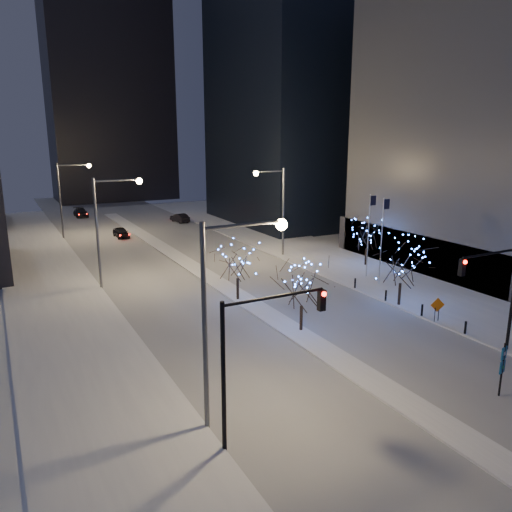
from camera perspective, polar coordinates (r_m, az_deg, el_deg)
ground at (r=28.73m, az=15.56°, el=-15.23°), size 160.00×160.00×0.00m
road at (r=57.43m, az=-8.99°, el=-0.15°), size 20.00×130.00×0.02m
median at (r=52.85m, az=-7.21°, el=-1.24°), size 2.00×80.00×0.15m
east_sidewalk at (r=51.94m, az=12.58°, el=-1.74°), size 10.00×90.00×0.15m
west_sidewalk at (r=40.39m, az=-20.90°, el=-6.86°), size 8.00×90.00×0.15m
plinth at (r=64.13m, az=26.93°, el=1.79°), size 30.00×24.00×4.00m
horizon_block at (r=112.63m, az=-16.40°, el=17.00°), size 24.00×14.00×42.00m
street_lamp_w_near at (r=22.91m, az=-3.50°, el=-4.54°), size 4.40×0.56×10.00m
street_lamp_w_mid at (r=46.27m, az=-16.52°, el=4.29°), size 4.40×0.56×10.00m
street_lamp_w_far at (r=70.76m, az=-20.72°, el=7.09°), size 4.40×0.56×10.00m
street_lamp_east at (r=55.88m, az=2.35°, el=6.34°), size 3.90×0.56×10.00m
traffic_signal_west at (r=22.06m, az=-0.04°, el=-10.10°), size 5.26×0.43×7.00m
traffic_signal_east at (r=33.97m, az=25.99°, el=-2.89°), size 5.26×0.43×7.00m
flagpoles at (r=47.81m, az=13.51°, el=2.70°), size 1.35×2.60×8.00m
bollards at (r=41.65m, az=16.46°, el=-5.11°), size 0.16×12.16×0.90m
car_near at (r=70.00m, az=-15.16°, el=2.61°), size 1.69×4.02×1.36m
car_mid at (r=80.28m, az=-8.70°, el=4.33°), size 2.05×4.39×1.39m
car_far at (r=89.53m, az=-19.39°, el=4.69°), size 1.98×4.87×1.41m
holiday_tree_median_near at (r=34.84m, az=5.27°, el=-3.11°), size 5.69×5.69×5.46m
holiday_tree_median_far at (r=41.31m, az=-2.14°, el=-0.64°), size 4.25×4.25×5.00m
holiday_tree_plaza_near at (r=41.52m, az=16.32°, el=-0.75°), size 5.95×5.95×5.58m
holiday_tree_plaza_far at (r=53.58m, az=12.57°, el=2.37°), size 5.13×5.13×5.06m
wayfinding_sign at (r=29.95m, az=26.37°, el=-10.99°), size 0.54×0.19×3.05m
construction_sign at (r=39.36m, az=20.01°, el=-5.51°), size 1.05×0.42×1.82m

